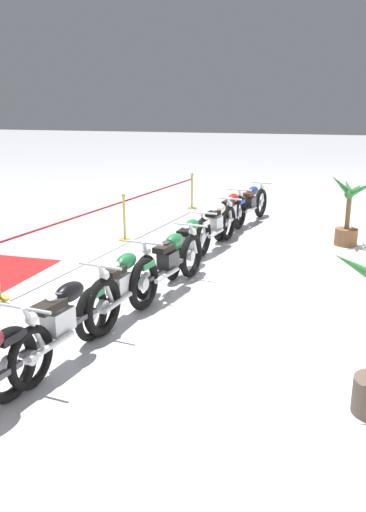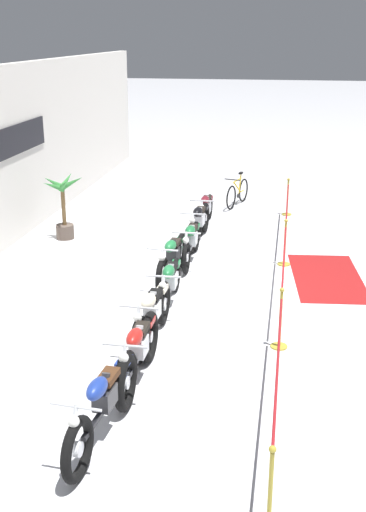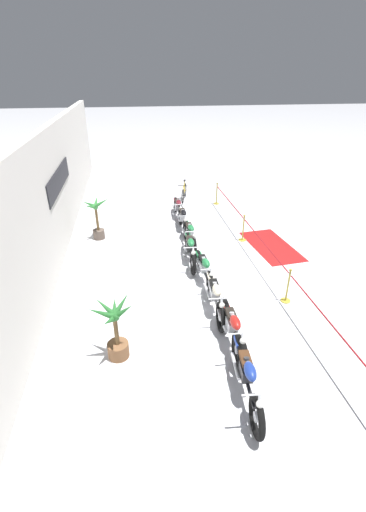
# 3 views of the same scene
# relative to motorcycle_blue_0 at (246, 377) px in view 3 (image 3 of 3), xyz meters

# --- Properties ---
(ground_plane) EXTENTS (120.00, 120.00, 0.00)m
(ground_plane) POSITION_rel_motorcycle_blue_0_xyz_m (4.83, -0.60, -0.48)
(ground_plane) COLOR silver
(back_wall) EXTENTS (28.00, 0.29, 4.20)m
(back_wall) POSITION_rel_motorcycle_blue_0_xyz_m (4.84, 4.52, 1.62)
(back_wall) COLOR silver
(back_wall) RESTS_ON ground
(motorcycle_blue_0) EXTENTS (2.43, 0.62, 0.97)m
(motorcycle_blue_0) POSITION_rel_motorcycle_blue_0_xyz_m (0.00, 0.00, 0.00)
(motorcycle_blue_0) COLOR black
(motorcycle_blue_0) RESTS_ON ground
(motorcycle_red_1) EXTENTS (2.22, 0.62, 0.98)m
(motorcycle_red_1) POSITION_rel_motorcycle_blue_0_xyz_m (1.40, -0.12, -0.00)
(motorcycle_red_1) COLOR black
(motorcycle_red_1) RESTS_ON ground
(motorcycle_cream_2) EXTENTS (2.28, 0.62, 0.97)m
(motorcycle_cream_2) POSITION_rel_motorcycle_blue_0_xyz_m (2.72, -0.03, 0.01)
(motorcycle_cream_2) COLOR black
(motorcycle_cream_2) RESTS_ON ground
(motorcycle_green_3) EXTENTS (2.23, 0.62, 0.91)m
(motorcycle_green_3) POSITION_rel_motorcycle_blue_0_xyz_m (4.22, -0.06, -0.02)
(motorcycle_green_3) COLOR black
(motorcycle_green_3) RESTS_ON ground
(motorcycle_green_4) EXTENTS (2.41, 0.62, 0.96)m
(motorcycle_green_4) POSITION_rel_motorcycle_blue_0_xyz_m (5.55, 0.14, -0.00)
(motorcycle_green_4) COLOR black
(motorcycle_green_4) RESTS_ON ground
(motorcycle_green_5) EXTENTS (2.24, 0.62, 0.93)m
(motorcycle_green_5) POSITION_rel_motorcycle_blue_0_xyz_m (6.76, -0.06, -0.02)
(motorcycle_green_5) COLOR black
(motorcycle_green_5) RESTS_ON ground
(motorcycle_black_6) EXTENTS (2.44, 0.62, 0.96)m
(motorcycle_black_6) POSITION_rel_motorcycle_blue_0_xyz_m (8.20, -0.03, -0.00)
(motorcycle_black_6) COLOR black
(motorcycle_black_6) RESTS_ON ground
(motorcycle_maroon_7) EXTENTS (2.23, 0.62, 0.92)m
(motorcycle_maroon_7) POSITION_rel_motorcycle_blue_0_xyz_m (9.53, -0.02, -0.02)
(motorcycle_maroon_7) COLOR black
(motorcycle_maroon_7) RESTS_ON ground
(bicycle) EXTENTS (1.67, 0.61, 0.96)m
(bicycle) POSITION_rel_motorcycle_blue_0_xyz_m (11.87, -0.66, -0.10)
(bicycle) COLOR black
(bicycle) RESTS_ON ground
(potted_palm_left_of_row) EXTENTS (1.06, 1.03, 1.66)m
(potted_palm_left_of_row) POSITION_rel_motorcycle_blue_0_xyz_m (7.91, 3.31, 0.33)
(potted_palm_left_of_row) COLOR brown
(potted_palm_left_of_row) RESTS_ON ground
(potted_palm_right_of_row) EXTENTS (0.94, 1.02, 1.56)m
(potted_palm_right_of_row) POSITION_rel_motorcycle_blue_0_xyz_m (1.47, 2.52, 0.27)
(potted_palm_right_of_row) COLOR brown
(potted_palm_right_of_row) RESTS_ON ground
(stanchion_far_left) EXTENTS (12.42, 0.28, 1.05)m
(stanchion_far_left) POSITION_rel_motorcycle_blue_0_xyz_m (3.39, -2.14, 0.27)
(stanchion_far_left) COLOR gold
(stanchion_far_left) RESTS_ON ground
(stanchion_mid_left) EXTENTS (0.28, 0.28, 1.05)m
(stanchion_mid_left) POSITION_rel_motorcycle_blue_0_xyz_m (2.88, -2.14, -0.12)
(stanchion_mid_left) COLOR gold
(stanchion_mid_left) RESTS_ON ground
(stanchion_mid_right) EXTENTS (0.28, 0.28, 1.05)m
(stanchion_mid_right) POSITION_rel_motorcycle_blue_0_xyz_m (6.88, -2.14, -0.12)
(stanchion_mid_right) COLOR gold
(stanchion_mid_right) RESTS_ON ground
(stanchion_far_right) EXTENTS (0.28, 0.28, 1.05)m
(stanchion_far_right) POSITION_rel_motorcycle_blue_0_xyz_m (11.06, -2.14, -0.12)
(stanchion_far_right) COLOR gold
(stanchion_far_right) RESTS_ON ground
(floor_banner) EXTENTS (2.95, 1.69, 0.01)m
(floor_banner) POSITION_rel_motorcycle_blue_0_xyz_m (6.24, -3.06, -0.48)
(floor_banner) COLOR maroon
(floor_banner) RESTS_ON ground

